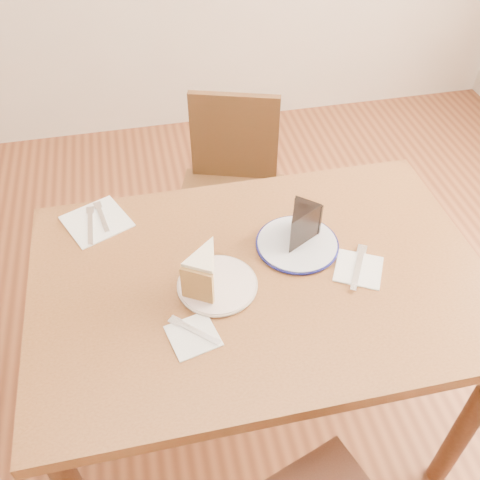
{
  "coord_description": "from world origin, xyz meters",
  "views": [
    {
      "loc": [
        -0.25,
        -0.91,
        1.8
      ],
      "look_at": [
        -0.04,
        0.09,
        0.8
      ],
      "focal_mm": 40.0,
      "sensor_mm": 36.0,
      "label": 1
    }
  ],
  "objects_px": {
    "carrot_cake": "(206,268)",
    "plate_cream": "(217,285)",
    "table": "(259,298)",
    "plate_navy": "(297,244)",
    "chocolate_cake": "(299,228)",
    "chair_far": "(231,194)"
  },
  "relations": [
    {
      "from": "carrot_cake",
      "to": "chocolate_cake",
      "type": "height_order",
      "value": "carrot_cake"
    },
    {
      "from": "table",
      "to": "plate_cream",
      "type": "height_order",
      "value": "plate_cream"
    },
    {
      "from": "chair_far",
      "to": "carrot_cake",
      "type": "relative_size",
      "value": 7.29
    },
    {
      "from": "carrot_cake",
      "to": "chocolate_cake",
      "type": "xyz_separation_m",
      "value": [
        0.27,
        0.09,
        -0.0
      ]
    },
    {
      "from": "chocolate_cake",
      "to": "plate_cream",
      "type": "bearing_deg",
      "value": 64.75
    },
    {
      "from": "chair_far",
      "to": "plate_cream",
      "type": "distance_m",
      "value": 0.79
    },
    {
      "from": "table",
      "to": "chocolate_cake",
      "type": "relative_size",
      "value": 10.85
    },
    {
      "from": "table",
      "to": "plate_navy",
      "type": "xyz_separation_m",
      "value": [
        0.13,
        0.08,
        0.1
      ]
    },
    {
      "from": "table",
      "to": "plate_navy",
      "type": "bearing_deg",
      "value": 33.61
    },
    {
      "from": "table",
      "to": "plate_navy",
      "type": "height_order",
      "value": "plate_navy"
    },
    {
      "from": "plate_navy",
      "to": "carrot_cake",
      "type": "bearing_deg",
      "value": -161.86
    },
    {
      "from": "table",
      "to": "chair_far",
      "type": "distance_m",
      "value": 0.73
    },
    {
      "from": "plate_cream",
      "to": "chair_far",
      "type": "bearing_deg",
      "value": 75.98
    },
    {
      "from": "carrot_cake",
      "to": "chocolate_cake",
      "type": "relative_size",
      "value": 1.02
    },
    {
      "from": "chair_far",
      "to": "chocolate_cake",
      "type": "bearing_deg",
      "value": 114.45
    },
    {
      "from": "plate_navy",
      "to": "chocolate_cake",
      "type": "height_order",
      "value": "chocolate_cake"
    },
    {
      "from": "plate_navy",
      "to": "chocolate_cake",
      "type": "xyz_separation_m",
      "value": [
        0.0,
        0.0,
        0.05
      ]
    },
    {
      "from": "table",
      "to": "plate_cream",
      "type": "xyz_separation_m",
      "value": [
        -0.12,
        -0.02,
        0.1
      ]
    },
    {
      "from": "plate_navy",
      "to": "chocolate_cake",
      "type": "distance_m",
      "value": 0.05
    },
    {
      "from": "carrot_cake",
      "to": "plate_cream",
      "type": "bearing_deg",
      "value": 3.74
    },
    {
      "from": "table",
      "to": "chocolate_cake",
      "type": "xyz_separation_m",
      "value": [
        0.13,
        0.09,
        0.16
      ]
    },
    {
      "from": "table",
      "to": "chocolate_cake",
      "type": "bearing_deg",
      "value": 34.85
    }
  ]
}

